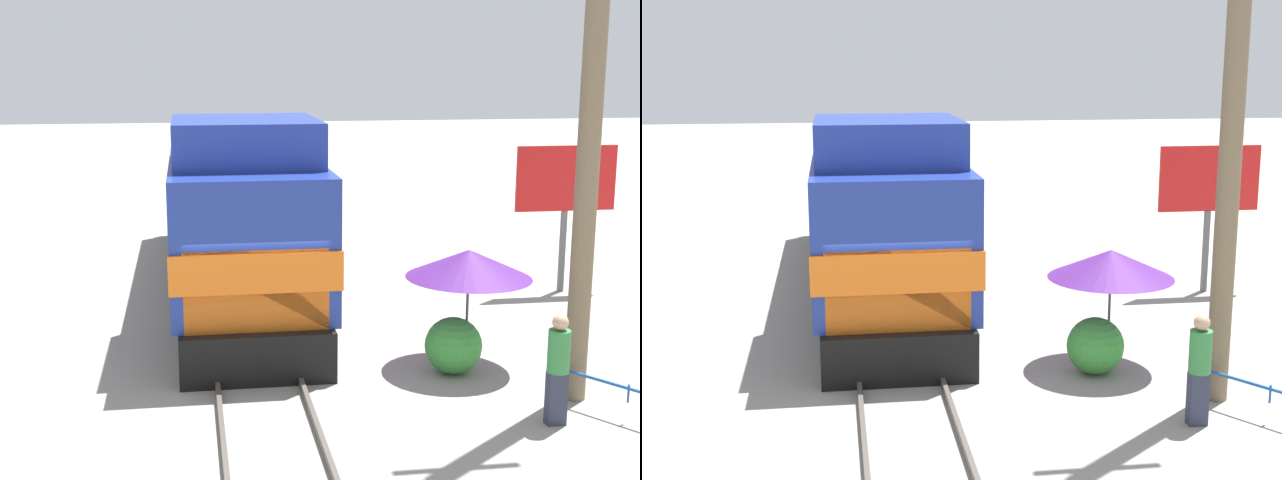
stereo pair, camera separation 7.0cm
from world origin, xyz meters
TOP-DOWN VIEW (x-y plane):
  - ground_plane at (0.00, 0.00)m, footprint 120.00×120.00m
  - rail_near at (-0.72, 0.00)m, footprint 0.08×32.58m
  - rail_far at (0.72, 0.00)m, footprint 0.08×32.58m
  - locomotive at (0.00, 5.25)m, footprint 3.00×14.15m
  - utility_pole at (5.16, -2.64)m, footprint 1.80×0.37m
  - vendor_umbrella at (3.88, -0.76)m, footprint 2.30×2.30m
  - billboard_sign at (7.75, 3.93)m, footprint 2.46×0.12m
  - shrub_cluster at (3.50, -1.18)m, footprint 1.03×1.03m
  - person_bystander at (4.42, -3.61)m, footprint 0.34×0.34m
  - bicycle at (5.38, -3.46)m, footprint 1.61×1.91m

SIDE VIEW (x-z plane):
  - ground_plane at x=0.00m, z-range 0.00..0.00m
  - rail_near at x=-0.72m, z-range 0.00..0.15m
  - rail_far at x=0.72m, z-range 0.00..0.15m
  - bicycle at x=5.38m, z-range 0.01..0.71m
  - shrub_cluster at x=3.50m, z-range 0.00..1.03m
  - person_bystander at x=4.42m, z-range 0.08..1.85m
  - locomotive at x=0.00m, z-range -0.31..4.11m
  - vendor_umbrella at x=3.88m, z-range 0.83..3.00m
  - billboard_sign at x=7.75m, z-range 0.84..4.37m
  - utility_pole at x=5.16m, z-range 0.07..9.97m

